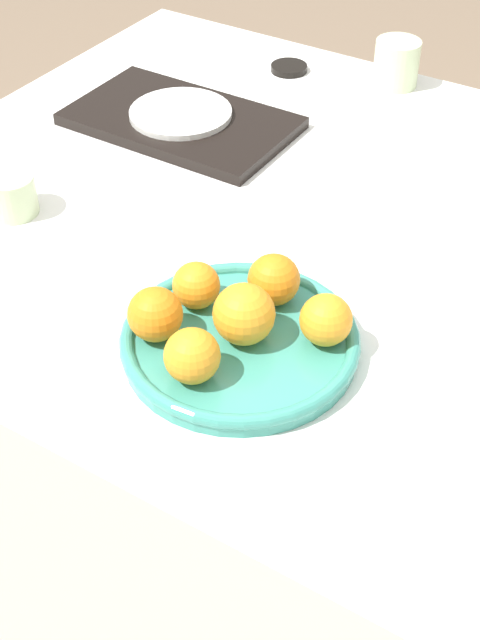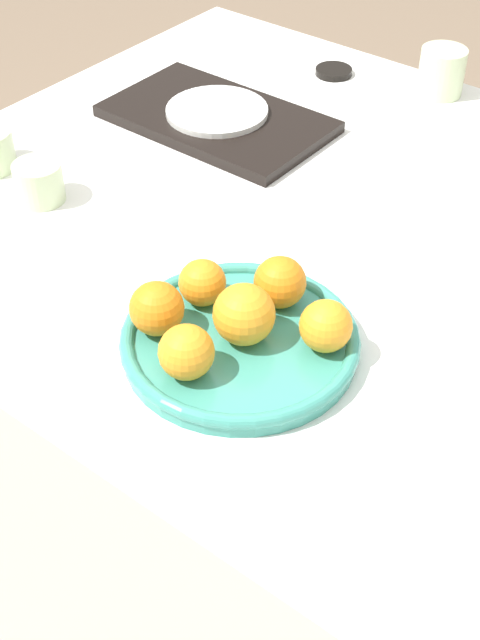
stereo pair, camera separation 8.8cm
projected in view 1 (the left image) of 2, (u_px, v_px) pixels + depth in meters
name	position (u px, v px, depth m)	size (l,w,h in m)	color
ground_plane	(282.00, 529.00, 1.83)	(12.00, 12.00, 0.00)	#7A6651
table	(289.00, 398.00, 1.58)	(1.28, 1.09, 0.77)	white
fruit_platter	(240.00, 341.00, 1.10)	(0.30, 0.30, 0.03)	teal
orange_0	(244.00, 314.00, 1.07)	(0.08, 0.08, 0.08)	orange
orange_1	(192.00, 356.00, 1.02)	(0.07, 0.07, 0.07)	orange
orange_2	(326.00, 320.00, 1.07)	(0.06, 0.06, 0.06)	orange
orange_3	(274.00, 280.00, 1.13)	(0.07, 0.07, 0.07)	orange
orange_4	(155.00, 314.00, 1.08)	(0.07, 0.07, 0.07)	orange
orange_5	(197.00, 286.00, 1.12)	(0.06, 0.06, 0.06)	orange
serving_tray	(181.00, 121.00, 1.53)	(0.38, 0.22, 0.02)	black
side_plate	(181.00, 113.00, 1.52)	(0.18, 0.18, 0.01)	silver
cup_2	(396.00, 63.00, 1.63)	(0.08, 0.08, 0.08)	beige
cup_3	(11.00, 195.00, 1.32)	(0.07, 0.07, 0.06)	beige
soy_dish	(289.00, 68.00, 1.70)	(0.07, 0.07, 0.01)	black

